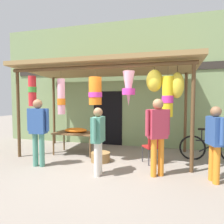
{
  "coord_description": "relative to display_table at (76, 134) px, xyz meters",
  "views": [
    {
      "loc": [
        1.54,
        -4.77,
        1.69
      ],
      "look_at": [
        -0.09,
        1.08,
        1.31
      ],
      "focal_mm": 32.01,
      "sensor_mm": 36.0,
      "label": 1
    }
  ],
  "objects": [
    {
      "name": "display_table",
      "position": [
        0.0,
        0.0,
        0.0
      ],
      "size": [
        1.3,
        0.74,
        0.67
      ],
      "color": "brown",
      "rests_on": "ground_plane"
    },
    {
      "name": "shopper_by_bananas",
      "position": [
        1.25,
        -1.48,
        0.28
      ],
      "size": [
        0.23,
        0.59,
        1.51
      ],
      "color": "silver",
      "rests_on": "ground_plane"
    },
    {
      "name": "folding_chair",
      "position": [
        2.39,
        -0.37,
        -0.1
      ],
      "size": [
        0.55,
        0.55,
        0.84
      ],
      "color": "#AD1E1E",
      "rests_on": "ground_plane"
    },
    {
      "name": "market_stall_canopy",
      "position": [
        1.04,
        0.01,
        1.83
      ],
      "size": [
        5.27,
        2.4,
        2.77
      ],
      "color": "brown",
      "rests_on": "ground_plane"
    },
    {
      "name": "ground_plane",
      "position": [
        1.19,
        -0.85,
        -0.61
      ],
      "size": [
        30.0,
        30.0,
        0.0
      ],
      "primitive_type": "plane",
      "color": "gray"
    },
    {
      "name": "parked_bicycle",
      "position": [
        3.94,
        0.33,
        -0.26
      ],
      "size": [
        1.75,
        0.44,
        0.92
      ],
      "color": "black",
      "rests_on": "ground_plane"
    },
    {
      "name": "vendor_in_orange",
      "position": [
        3.67,
        -1.21,
        0.3
      ],
      "size": [
        0.32,
        0.57,
        1.56
      ],
      "color": "orange",
      "rests_on": "ground_plane"
    },
    {
      "name": "shop_facade",
      "position": [
        1.19,
        1.64,
        1.65
      ],
      "size": [
        9.9,
        0.29,
        4.51
      ],
      "color": "#7A9360",
      "rests_on": "ground_plane"
    },
    {
      "name": "wicker_basket_by_table",
      "position": [
        0.99,
        -0.53,
        -0.48
      ],
      "size": [
        0.52,
        0.52,
        0.25
      ],
      "primitive_type": "cylinder",
      "color": "olive",
      "rests_on": "ground_plane"
    },
    {
      "name": "customer_foreground",
      "position": [
        -0.4,
        -1.32,
        0.4
      ],
      "size": [
        0.59,
        0.25,
        1.7
      ],
      "color": "#4C8E7A",
      "rests_on": "ground_plane"
    },
    {
      "name": "passerby_at_right",
      "position": [
        2.53,
        -1.19,
        0.41
      ],
      "size": [
        0.51,
        0.4,
        1.71
      ],
      "color": "orange",
      "rests_on": "ground_plane"
    },
    {
      "name": "flower_heap_on_table",
      "position": [
        0.0,
        0.0,
        0.14
      ],
      "size": [
        0.72,
        0.5,
        0.13
      ],
      "color": "orange",
      "rests_on": "display_table"
    }
  ]
}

